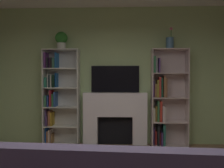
{
  "coord_description": "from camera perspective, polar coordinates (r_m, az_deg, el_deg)",
  "views": [
    {
      "loc": [
        0.15,
        -2.43,
        1.4
      ],
      "look_at": [
        0.0,
        1.12,
        1.31
      ],
      "focal_mm": 39.66,
      "sensor_mm": 36.0,
      "label": 1
    }
  ],
  "objects": [
    {
      "name": "bookshelf_left",
      "position": [
        5.29,
        -12.42,
        -2.72
      ],
      "size": [
        0.73,
        0.32,
        1.98
      ],
      "color": "silver",
      "rests_on": "ground_plane"
    },
    {
      "name": "bookshelf_right",
      "position": [
        5.2,
        12.0,
        -3.8
      ],
      "size": [
        0.73,
        0.3,
        1.98
      ],
      "color": "beige",
      "rests_on": "ground_plane"
    },
    {
      "name": "tv",
      "position": [
        5.19,
        0.76,
        1.14
      ],
      "size": [
        1.0,
        0.06,
        0.55
      ],
      "primitive_type": "cube",
      "color": "black",
      "rests_on": "fireplace"
    },
    {
      "name": "fireplace",
      "position": [
        5.16,
        0.72,
        -7.66
      ],
      "size": [
        1.41,
        0.54,
        1.08
      ],
      "color": "white",
      "rests_on": "ground_plane"
    },
    {
      "name": "wall_back_accent",
      "position": [
        5.25,
        0.77,
        1.92
      ],
      "size": [
        5.21,
        0.06,
        2.87
      ],
      "primitive_type": "cube",
      "color": "#A0BC7E",
      "rests_on": "ground_plane"
    },
    {
      "name": "potted_plant",
      "position": [
        5.28,
        -11.6,
        9.97
      ],
      "size": [
        0.25,
        0.25,
        0.36
      ],
      "color": "beige",
      "rests_on": "bookshelf_left"
    },
    {
      "name": "vase_with_flowers",
      "position": [
        5.2,
        13.21,
        9.38
      ],
      "size": [
        0.15,
        0.15,
        0.43
      ],
      "color": "teal",
      "rests_on": "bookshelf_right"
    }
  ]
}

